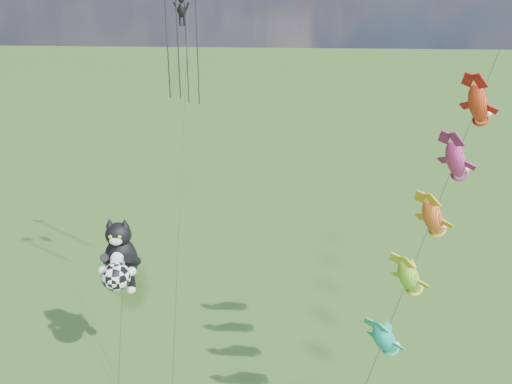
{
  "coord_description": "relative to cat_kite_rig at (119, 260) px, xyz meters",
  "views": [
    {
      "loc": [
        14.89,
        -22.87,
        22.95
      ],
      "look_at": [
        12.97,
        8.31,
        10.47
      ],
      "focal_mm": 40.0,
      "sensor_mm": 36.0,
      "label": 1
    }
  ],
  "objects": [
    {
      "name": "parafoil_rig",
      "position": [
        3.22,
        5.62,
        12.81
      ],
      "size": [
        2.15,
        17.47,
        24.05
      ],
      "rotation": [
        0.0,
        0.0,
        0.14
      ],
      "color": "brown",
      "rests_on": "ground"
    },
    {
      "name": "fish_windsock_rig",
      "position": [
        15.51,
        -5.69,
        4.25
      ],
      "size": [
        9.88,
        12.69,
        20.25
      ],
      "rotation": [
        0.0,
        0.0,
        -0.34
      ],
      "color": "brown",
      "rests_on": "ground"
    },
    {
      "name": "cat_kite_rig",
      "position": [
        0.0,
        0.0,
        0.0
      ],
      "size": [
        2.21,
        3.97,
        9.65
      ],
      "rotation": [
        0.0,
        0.0,
        0.03
      ],
      "color": "brown",
      "rests_on": "ground"
    }
  ]
}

